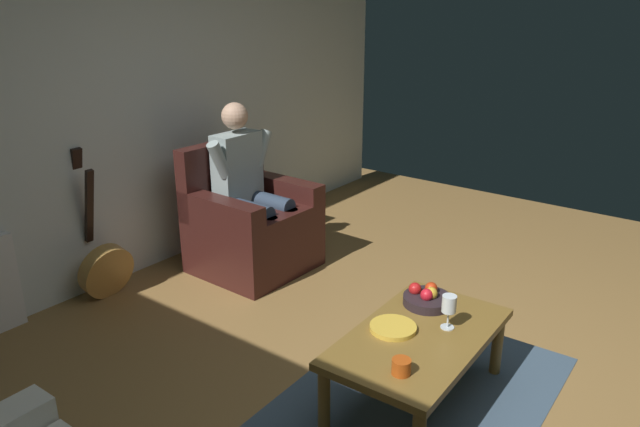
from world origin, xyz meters
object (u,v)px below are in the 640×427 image
Objects in this scene: coffee_table at (419,343)px; guitar at (105,266)px; decorative_dish at (393,328)px; fruit_bowl at (427,298)px; candle_jar at (401,367)px; wine_glass_near at (449,306)px; armchair at (250,226)px; person_seated at (249,184)px.

coffee_table is 2.30m from guitar.
decorative_dish is (0.04, -0.13, 0.06)m from coffee_table.
guitar is 3.92× the size of fruit_bowl.
decorative_dish is 2.72× the size of candle_jar.
wine_glass_near is at bearing -178.90° from candle_jar.
person_seated is at bearing 90.00° from armchair.
candle_jar is (1.04, 1.90, 0.09)m from armchair.
coffee_table is at bearing 70.17° from person_seated.
coffee_table is 5.87× the size of wine_glass_near.
candle_jar is at bearing 17.99° from fruit_bowl.
guitar is at bearing -83.41° from coffee_table.
coffee_table is at bearing 108.41° from decorative_dish.
armchair is 1.07m from guitar.
candle_jar is at bearing 1.10° from wine_glass_near.
decorative_dish is at bearing 67.49° from person_seated.
decorative_dish is (0.35, -0.01, -0.03)m from fruit_bowl.
wine_glass_near is (0.56, 1.88, -0.16)m from person_seated.
wine_glass_near is 0.27m from fruit_bowl.
guitar is (0.96, -0.47, -0.11)m from armchair.
wine_glass_near is (-0.40, 2.36, 0.29)m from guitar.
wine_glass_near reaches higher than fruit_bowl.
person_seated is at bearing 153.44° from guitar.
armchair is at bearing -106.36° from wine_glass_near.
fruit_bowl is (0.39, 1.68, -0.24)m from person_seated.
coffee_table is 4.47× the size of decorative_dish.
armchair is 4.00× the size of decorative_dish.
fruit_bowl is at bearing -128.85° from wine_glass_near.
armchair reaches higher than decorative_dish.
guitar reaches higher than coffee_table.
fruit_bowl is at bearing 104.70° from guitar.
coffee_table is at bearing 21.24° from fruit_bowl.
guitar reaches higher than armchair.
person_seated is (0.00, 0.01, 0.34)m from armchair.
decorative_dish reaches higher than coffee_table.
candle_jar is at bearing 35.87° from decorative_dish.
guitar reaches higher than decorative_dish.
armchair is at bearing -113.71° from decorative_dish.
fruit_bowl is 1.12× the size of decorative_dish.
guitar is at bearing -80.30° from wine_glass_near.
wine_glass_near is at bearing 74.89° from person_seated.
guitar is at bearing -84.14° from decorative_dish.
guitar is 5.76× the size of wine_glass_near.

